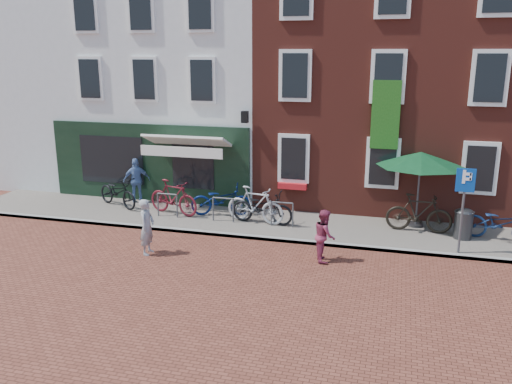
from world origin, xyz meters
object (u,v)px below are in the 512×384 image
(cafe_person, at_px, (137,180))
(bicycle_3, at_px, (255,205))
(woman, at_px, (147,227))
(bicycle_5, at_px, (419,213))
(bicycle_1, at_px, (173,197))
(bicycle_2, at_px, (221,200))
(bicycle_4, at_px, (262,207))
(boy, at_px, (324,235))
(bicycle_0, at_px, (118,192))
(litter_bin, at_px, (464,222))
(bicycle_6, at_px, (500,223))
(parking_sign, at_px, (464,196))
(parasol, at_px, (421,156))

(cafe_person, relative_size, bicycle_3, 0.83)
(woman, height_order, bicycle_5, woman)
(woman, xyz_separation_m, bicycle_1, (-0.71, 3.41, -0.10))
(woman, bearing_deg, bicycle_2, -16.88)
(bicycle_2, xyz_separation_m, bicycle_5, (6.52, -0.03, 0.06))
(bicycle_1, bearing_deg, bicycle_4, -77.17)
(boy, xyz_separation_m, bicycle_1, (-5.61, 2.59, -0.02))
(bicycle_0, distance_m, bicycle_3, 5.34)
(litter_bin, distance_m, bicycle_6, 1.02)
(cafe_person, bearing_deg, parking_sign, 139.43)
(boy, distance_m, bicycle_2, 4.94)
(cafe_person, height_order, bicycle_6, cafe_person)
(litter_bin, bearing_deg, bicycle_0, 178.45)
(bicycle_5, bearing_deg, bicycle_0, 91.65)
(parking_sign, bearing_deg, bicycle_3, 169.76)
(boy, relative_size, bicycle_6, 0.70)
(boy, bearing_deg, bicycle_6, -76.77)
(litter_bin, xyz_separation_m, bicycle_3, (-6.46, -0.18, 0.09))
(cafe_person, height_order, bicycle_4, cafe_person)
(bicycle_4, bearing_deg, bicycle_3, 94.80)
(parking_sign, xyz_separation_m, bicycle_3, (-6.24, 1.13, -1.05))
(litter_bin, xyz_separation_m, woman, (-8.73, -3.44, 0.19))
(bicycle_0, bearing_deg, litter_bin, -65.58)
(bicycle_3, bearing_deg, bicycle_1, 97.61)
(bicycle_0, relative_size, bicycle_4, 1.00)
(bicycle_3, bearing_deg, woman, 155.65)
(litter_bin, relative_size, bicycle_3, 0.49)
(bicycle_0, height_order, bicycle_4, same)
(cafe_person, xyz_separation_m, bicycle_6, (12.40, -1.00, -0.29))
(bicycle_5, xyz_separation_m, bicycle_6, (2.31, -0.23, -0.06))
(cafe_person, height_order, bicycle_0, cafe_person)
(parking_sign, bearing_deg, bicycle_2, 167.99)
(parasol, height_order, bicycle_5, parasol)
(bicycle_6, bearing_deg, boy, 134.47)
(bicycle_4, bearing_deg, bicycle_5, -79.52)
(boy, bearing_deg, bicycle_1, 49.65)
(bicycle_2, bearing_deg, bicycle_6, -106.62)
(bicycle_0, xyz_separation_m, bicycle_6, (12.79, -0.27, 0.00))
(boy, height_order, bicycle_6, boy)
(litter_bin, distance_m, bicycle_4, 6.22)
(parasol, bearing_deg, litter_bin, -32.25)
(bicycle_5, bearing_deg, cafe_person, 87.50)
(bicycle_0, relative_size, bicycle_5, 1.03)
(parasol, relative_size, cafe_person, 1.65)
(boy, relative_size, bicycle_4, 0.70)
(parking_sign, relative_size, cafe_person, 1.46)
(bicycle_3, relative_size, bicycle_4, 0.97)
(cafe_person, relative_size, bicycle_6, 0.80)
(parasol, xyz_separation_m, bicycle_4, (-4.87, -1.03, -1.75))
(boy, xyz_separation_m, cafe_person, (-7.55, 3.67, 0.21))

